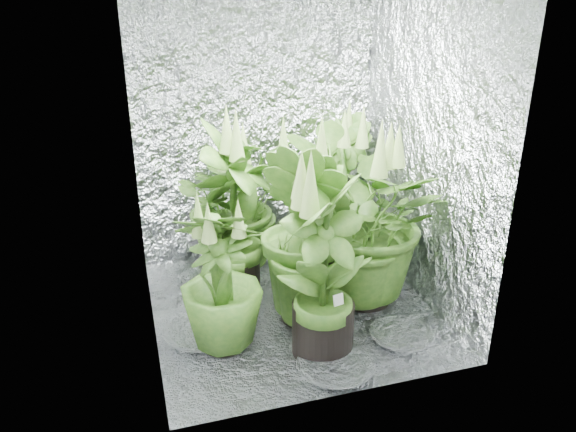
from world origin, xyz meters
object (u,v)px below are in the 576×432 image
(plant_b, at_px, (234,215))
(circulation_fan, at_px, (347,233))
(plant_c, at_px, (337,188))
(plant_f, at_px, (324,268))
(plant_g, at_px, (307,234))
(plant_a, at_px, (235,202))
(plant_e, at_px, (368,221))
(plant_d, at_px, (221,280))

(plant_b, height_order, circulation_fan, plant_b)
(plant_c, height_order, circulation_fan, plant_c)
(plant_c, height_order, plant_f, plant_f)
(plant_f, distance_m, plant_g, 0.33)
(plant_a, distance_m, circulation_fan, 0.85)
(plant_c, height_order, plant_g, plant_g)
(plant_c, relative_size, plant_e, 0.87)
(plant_d, height_order, plant_e, plant_e)
(plant_g, bearing_deg, circulation_fan, 52.84)
(plant_a, xyz_separation_m, plant_g, (0.25, -0.73, 0.06))
(plant_a, bearing_deg, circulation_fan, -1.32)
(plant_a, relative_size, circulation_fan, 2.77)
(plant_a, distance_m, plant_f, 1.09)
(plant_d, height_order, plant_g, plant_g)
(plant_b, bearing_deg, circulation_fan, 22.09)
(plant_c, bearing_deg, plant_f, -114.50)
(plant_b, xyz_separation_m, circulation_fan, (0.87, 0.35, -0.39))
(plant_c, relative_size, plant_f, 0.98)
(plant_c, distance_m, plant_d, 1.32)
(plant_b, relative_size, plant_c, 1.10)
(plant_e, distance_m, circulation_fan, 0.75)
(plant_d, distance_m, circulation_fan, 1.36)
(plant_c, bearing_deg, circulation_fan, -32.18)
(circulation_fan, bearing_deg, plant_g, -139.97)
(plant_c, xyz_separation_m, circulation_fan, (0.07, -0.04, -0.33))
(plant_c, relative_size, plant_g, 0.93)
(plant_a, relative_size, plant_g, 0.88)
(plant_a, distance_m, plant_c, 0.73)
(plant_b, relative_size, circulation_fan, 3.19)
(plant_b, bearing_deg, plant_c, 26.16)
(plant_b, distance_m, plant_f, 0.76)
(plant_g, bearing_deg, plant_f, -93.56)
(plant_a, height_order, plant_g, plant_g)
(plant_b, xyz_separation_m, plant_e, (0.73, -0.28, -0.02))
(plant_e, bearing_deg, plant_d, -166.97)
(plant_f, bearing_deg, circulation_fan, 61.74)
(plant_c, relative_size, plant_d, 1.24)
(plant_a, xyz_separation_m, plant_b, (-0.08, -0.37, 0.07))
(plant_d, bearing_deg, plant_b, 70.04)
(circulation_fan, bearing_deg, plant_a, 165.88)
(plant_d, height_order, circulation_fan, plant_d)
(plant_f, distance_m, circulation_fan, 1.23)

